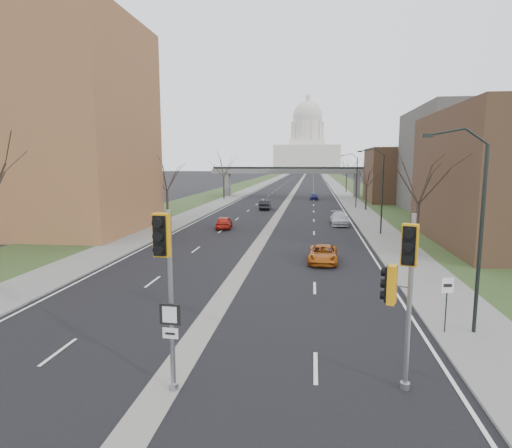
% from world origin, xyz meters
% --- Properties ---
extents(ground, '(700.00, 700.00, 0.00)m').
position_xyz_m(ground, '(0.00, 0.00, 0.00)').
color(ground, black).
rests_on(ground, ground).
extents(road_surface, '(20.00, 600.00, 0.01)m').
position_xyz_m(road_surface, '(0.00, 150.00, 0.01)').
color(road_surface, black).
rests_on(road_surface, ground).
extents(median_strip, '(1.20, 600.00, 0.02)m').
position_xyz_m(median_strip, '(0.00, 150.00, 0.00)').
color(median_strip, gray).
rests_on(median_strip, ground).
extents(sidewalk_right, '(4.00, 600.00, 0.12)m').
position_xyz_m(sidewalk_right, '(12.00, 150.00, 0.06)').
color(sidewalk_right, gray).
rests_on(sidewalk_right, ground).
extents(sidewalk_left, '(4.00, 600.00, 0.12)m').
position_xyz_m(sidewalk_left, '(-12.00, 150.00, 0.06)').
color(sidewalk_left, gray).
rests_on(sidewalk_left, ground).
extents(grass_verge_right, '(8.00, 600.00, 0.10)m').
position_xyz_m(grass_verge_right, '(18.00, 150.00, 0.05)').
color(grass_verge_right, '#29401D').
rests_on(grass_verge_right, ground).
extents(grass_verge_left, '(8.00, 600.00, 0.10)m').
position_xyz_m(grass_verge_left, '(-18.00, 150.00, 0.05)').
color(grass_verge_left, '#29401D').
rests_on(grass_verge_left, ground).
extents(apartment_building, '(25.00, 16.00, 22.00)m').
position_xyz_m(apartment_building, '(-26.00, 30.00, 11.00)').
color(apartment_building, '#97673C').
rests_on(apartment_building, ground).
extents(commercial_block_mid, '(18.00, 22.00, 15.00)m').
position_xyz_m(commercial_block_mid, '(28.00, 52.00, 7.50)').
color(commercial_block_mid, '#57544F').
rests_on(commercial_block_mid, ground).
extents(commercial_block_far, '(14.00, 14.00, 10.00)m').
position_xyz_m(commercial_block_far, '(22.00, 70.00, 5.00)').
color(commercial_block_far, '#473221').
rests_on(commercial_block_far, ground).
extents(pedestrian_bridge, '(34.00, 3.00, 6.45)m').
position_xyz_m(pedestrian_bridge, '(0.00, 80.00, 4.84)').
color(pedestrian_bridge, slate).
rests_on(pedestrian_bridge, ground).
extents(capitol, '(48.00, 42.00, 55.75)m').
position_xyz_m(capitol, '(0.00, 320.00, 18.60)').
color(capitol, silver).
rests_on(capitol, ground).
extents(streetlight_near, '(2.61, 0.20, 8.70)m').
position_xyz_m(streetlight_near, '(10.99, 6.00, 6.95)').
color(streetlight_near, black).
rests_on(streetlight_near, sidewalk_right).
extents(streetlight_mid, '(2.61, 0.20, 8.70)m').
position_xyz_m(streetlight_mid, '(10.99, 32.00, 6.95)').
color(streetlight_mid, black).
rests_on(streetlight_mid, sidewalk_right).
extents(streetlight_far, '(2.61, 0.20, 8.70)m').
position_xyz_m(streetlight_far, '(10.99, 58.00, 6.95)').
color(streetlight_far, black).
rests_on(streetlight_far, sidewalk_right).
extents(tree_left_b, '(6.75, 6.75, 8.81)m').
position_xyz_m(tree_left_b, '(-13.00, 38.00, 6.23)').
color(tree_left_b, '#382B21').
rests_on(tree_left_b, sidewalk_left).
extents(tree_left_c, '(7.65, 7.65, 9.99)m').
position_xyz_m(tree_left_c, '(-13.00, 72.00, 7.04)').
color(tree_left_c, '#382B21').
rests_on(tree_left_c, sidewalk_left).
extents(tree_right_a, '(7.20, 7.20, 9.40)m').
position_xyz_m(tree_right_a, '(13.00, 22.00, 6.64)').
color(tree_right_a, '#382B21').
rests_on(tree_right_a, sidewalk_right).
extents(tree_right_b, '(6.30, 6.30, 8.22)m').
position_xyz_m(tree_right_b, '(13.00, 55.00, 5.82)').
color(tree_right_b, '#382B21').
rests_on(tree_right_b, sidewalk_right).
extents(tree_right_c, '(7.65, 7.65, 9.99)m').
position_xyz_m(tree_right_c, '(13.00, 95.00, 7.04)').
color(tree_right_c, '#382B21').
rests_on(tree_right_c, sidewalk_right).
extents(signal_pole_median, '(0.69, 0.97, 5.93)m').
position_xyz_m(signal_pole_median, '(0.36, -0.43, 4.13)').
color(signal_pole_median, gray).
rests_on(signal_pole_median, ground).
extents(signal_pole_right, '(0.97, 1.31, 5.81)m').
position_xyz_m(signal_pole_right, '(7.63, 0.82, 3.81)').
color(signal_pole_right, gray).
rests_on(signal_pole_right, ground).
extents(speed_limit_sign, '(0.52, 0.13, 2.41)m').
position_xyz_m(speed_limit_sign, '(10.55, 5.84, 1.78)').
color(speed_limit_sign, black).
rests_on(speed_limit_sign, sidewalk_right).
extents(car_left_near, '(2.07, 4.28, 1.41)m').
position_xyz_m(car_left_near, '(-5.05, 34.09, 0.71)').
color(car_left_near, '#B32014').
rests_on(car_left_near, ground).
extents(car_left_far, '(1.68, 4.59, 1.50)m').
position_xyz_m(car_left_far, '(-2.61, 54.25, 0.75)').
color(car_left_far, black).
rests_on(car_left_far, ground).
extents(car_right_near, '(2.30, 4.66, 1.27)m').
position_xyz_m(car_right_near, '(5.63, 18.78, 0.64)').
color(car_right_near, '#A74F11').
rests_on(car_right_near, ground).
extents(car_right_mid, '(2.15, 5.18, 1.50)m').
position_xyz_m(car_right_mid, '(8.02, 38.56, 0.75)').
color(car_right_mid, '#B0B2B9').
rests_on(car_right_mid, ground).
extents(car_right_far, '(1.72, 4.03, 1.36)m').
position_xyz_m(car_right_far, '(5.09, 73.37, 0.68)').
color(car_right_far, navy).
rests_on(car_right_far, ground).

